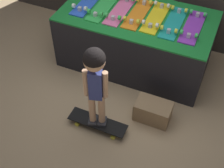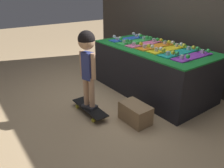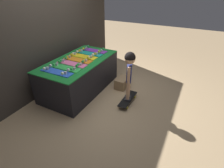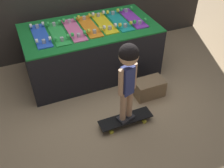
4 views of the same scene
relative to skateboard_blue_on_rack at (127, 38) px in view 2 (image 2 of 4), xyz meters
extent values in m
plane|color=tan|center=(0.68, -0.66, -0.77)|extent=(16.00, 16.00, 0.00)
cube|color=#332D28|center=(0.68, 0.70, 0.40)|extent=(4.80, 0.10, 2.34)
cube|color=black|center=(0.68, -0.01, -0.40)|extent=(1.89, 1.00, 0.73)
cube|color=#19752D|center=(0.68, -0.01, -0.03)|extent=(1.89, 1.00, 0.02)
cube|color=blue|center=(0.00, 0.00, -0.01)|extent=(0.19, 0.68, 0.01)
cube|color=#B7B7BC|center=(0.00, 0.22, 0.02)|extent=(0.04, 0.04, 0.05)
cylinder|color=white|center=(0.08, 0.22, 0.05)|extent=(0.03, 0.05, 0.05)
cylinder|color=white|center=(-0.08, 0.22, 0.05)|extent=(0.03, 0.05, 0.05)
cube|color=#B7B7BC|center=(0.00, -0.22, 0.02)|extent=(0.04, 0.04, 0.05)
cylinder|color=white|center=(0.08, -0.22, 0.05)|extent=(0.03, 0.05, 0.05)
cylinder|color=white|center=(-0.08, -0.22, 0.05)|extent=(0.03, 0.05, 0.05)
cube|color=green|center=(0.23, -0.03, -0.01)|extent=(0.19, 0.68, 0.01)
cube|color=#B7B7BC|center=(0.23, 0.19, 0.02)|extent=(0.04, 0.04, 0.05)
cylinder|color=green|center=(0.31, 0.19, 0.05)|extent=(0.03, 0.05, 0.05)
cylinder|color=green|center=(0.14, 0.19, 0.05)|extent=(0.03, 0.05, 0.05)
cube|color=#B7B7BC|center=(0.23, -0.25, 0.02)|extent=(0.04, 0.04, 0.05)
cylinder|color=green|center=(0.31, -0.25, 0.05)|extent=(0.03, 0.05, 0.05)
cylinder|color=green|center=(0.14, -0.25, 0.05)|extent=(0.03, 0.05, 0.05)
cube|color=pink|center=(0.45, -0.02, -0.01)|extent=(0.19, 0.68, 0.01)
cube|color=#B7B7BC|center=(0.45, 0.21, 0.02)|extent=(0.04, 0.04, 0.05)
cylinder|color=green|center=(0.53, 0.21, 0.05)|extent=(0.03, 0.05, 0.05)
cylinder|color=green|center=(0.37, 0.21, 0.05)|extent=(0.03, 0.05, 0.05)
cube|color=#B7B7BC|center=(0.45, -0.24, 0.02)|extent=(0.04, 0.04, 0.05)
cylinder|color=green|center=(0.53, -0.24, 0.05)|extent=(0.03, 0.05, 0.05)
cylinder|color=green|center=(0.37, -0.24, 0.05)|extent=(0.03, 0.05, 0.05)
cube|color=orange|center=(0.68, 0.00, -0.01)|extent=(0.19, 0.68, 0.01)
cube|color=#B7B7BC|center=(0.68, 0.23, 0.02)|extent=(0.04, 0.04, 0.05)
cylinder|color=yellow|center=(0.76, 0.23, 0.05)|extent=(0.03, 0.05, 0.05)
cylinder|color=yellow|center=(0.59, 0.23, 0.05)|extent=(0.03, 0.05, 0.05)
cube|color=#B7B7BC|center=(0.68, -0.22, 0.02)|extent=(0.04, 0.04, 0.05)
cylinder|color=yellow|center=(0.76, -0.22, 0.05)|extent=(0.03, 0.05, 0.05)
cylinder|color=yellow|center=(0.59, -0.22, 0.05)|extent=(0.03, 0.05, 0.05)
cube|color=yellow|center=(0.90, 0.02, -0.01)|extent=(0.19, 0.68, 0.01)
cube|color=#B7B7BC|center=(0.90, 0.24, 0.02)|extent=(0.04, 0.04, 0.05)
cylinder|color=white|center=(0.98, 0.24, 0.05)|extent=(0.03, 0.05, 0.05)
cylinder|color=white|center=(0.82, 0.24, 0.05)|extent=(0.03, 0.05, 0.05)
cube|color=#B7B7BC|center=(0.90, -0.21, 0.02)|extent=(0.04, 0.04, 0.05)
cylinder|color=white|center=(0.98, -0.21, 0.05)|extent=(0.03, 0.05, 0.05)
cylinder|color=white|center=(0.82, -0.21, 0.05)|extent=(0.03, 0.05, 0.05)
cube|color=teal|center=(1.13, 0.00, -0.01)|extent=(0.19, 0.68, 0.01)
cube|color=#B7B7BC|center=(1.13, 0.22, 0.02)|extent=(0.04, 0.04, 0.05)
cylinder|color=yellow|center=(1.21, 0.22, 0.05)|extent=(0.03, 0.05, 0.05)
cylinder|color=yellow|center=(1.05, 0.22, 0.05)|extent=(0.03, 0.05, 0.05)
cube|color=#B7B7BC|center=(1.13, -0.22, 0.02)|extent=(0.04, 0.04, 0.05)
cylinder|color=yellow|center=(1.21, -0.22, 0.05)|extent=(0.03, 0.05, 0.05)
cylinder|color=yellow|center=(1.05, -0.22, 0.05)|extent=(0.03, 0.05, 0.05)
cube|color=purple|center=(1.35, 0.01, -0.01)|extent=(0.19, 0.68, 0.01)
cube|color=#B7B7BC|center=(1.35, 0.23, 0.02)|extent=(0.04, 0.04, 0.05)
cylinder|color=green|center=(1.43, 0.23, 0.05)|extent=(0.03, 0.05, 0.05)
cylinder|color=green|center=(1.27, 0.23, 0.05)|extent=(0.03, 0.05, 0.05)
cube|color=#B7B7BC|center=(1.35, -0.22, 0.02)|extent=(0.04, 0.04, 0.05)
cylinder|color=green|center=(1.43, -0.22, 0.05)|extent=(0.03, 0.05, 0.05)
cylinder|color=green|center=(1.27, -0.22, 0.05)|extent=(0.03, 0.05, 0.05)
cube|color=black|center=(0.69, -1.22, -0.68)|extent=(0.67, 0.19, 0.01)
cube|color=#B7B7BC|center=(0.91, -1.22, -0.72)|extent=(0.04, 0.04, 0.05)
cylinder|color=yellow|center=(0.91, -1.14, -0.74)|extent=(0.05, 0.03, 0.05)
cylinder|color=yellow|center=(0.91, -1.30, -0.74)|extent=(0.05, 0.03, 0.05)
cube|color=#B7B7BC|center=(0.47, -1.22, -0.72)|extent=(0.04, 0.04, 0.05)
cylinder|color=yellow|center=(0.47, -1.14, -0.74)|extent=(0.05, 0.03, 0.05)
cylinder|color=yellow|center=(0.47, -1.30, -0.74)|extent=(0.05, 0.03, 0.05)
cube|color=#2D2D33|center=(0.74, -1.21, -0.66)|extent=(0.13, 0.15, 0.03)
cylinder|color=tan|center=(0.74, -1.21, -0.44)|extent=(0.07, 0.07, 0.41)
cube|color=#2D2D33|center=(0.64, -1.24, -0.66)|extent=(0.13, 0.15, 0.03)
cylinder|color=tan|center=(0.64, -1.24, -0.44)|extent=(0.07, 0.07, 0.41)
cube|color=navy|center=(0.69, -1.22, -0.08)|extent=(0.16, 0.13, 0.36)
cylinder|color=tan|center=(0.78, -1.20, -0.06)|extent=(0.06, 0.06, 0.33)
cylinder|color=tan|center=(0.60, -1.25, -0.06)|extent=(0.06, 0.06, 0.33)
sphere|color=tan|center=(0.69, -1.22, 0.24)|extent=(0.21, 0.21, 0.21)
sphere|color=black|center=(0.69, -1.22, 0.26)|extent=(0.21, 0.21, 0.21)
cube|color=#8E704C|center=(1.22, -0.85, -0.65)|extent=(0.41, 0.25, 0.24)
camera|label=1|loc=(1.69, -3.10, 2.13)|focal=50.00mm
camera|label=2|loc=(2.99, -2.52, 0.83)|focal=35.00mm
camera|label=3|loc=(-2.19, -2.32, 1.49)|focal=28.00mm
camera|label=4|loc=(-0.32, -3.20, 1.68)|focal=42.00mm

